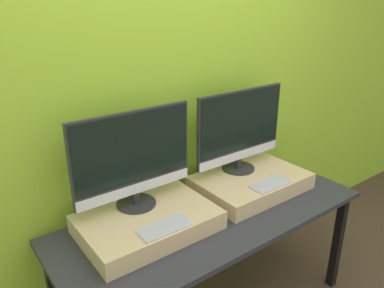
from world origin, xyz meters
The scene contains 8 objects.
wall_back centered at (0.00, 0.79, 1.30)m, with size 8.00×0.04×2.60m.
workbench centered at (0.00, 0.36, 0.66)m, with size 1.78×0.72×0.73m.
wooden_riser_left centered at (-0.37, 0.44, 0.78)m, with size 0.68×0.46×0.10m.
monitor_left centered at (-0.37, 0.55, 1.10)m, with size 0.66×0.21×0.52m.
keyboard_left centered at (-0.37, 0.27, 0.83)m, with size 0.26×0.12×0.01m.
wooden_riser_right centered at (0.37, 0.44, 0.78)m, with size 0.68×0.46×0.10m.
monitor_right centered at (0.37, 0.55, 1.10)m, with size 0.66×0.21×0.52m.
keyboard_right centered at (0.37, 0.27, 0.83)m, with size 0.26×0.12×0.01m.
Camera 1 is at (-1.17, -1.02, 1.85)m, focal length 35.00 mm.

